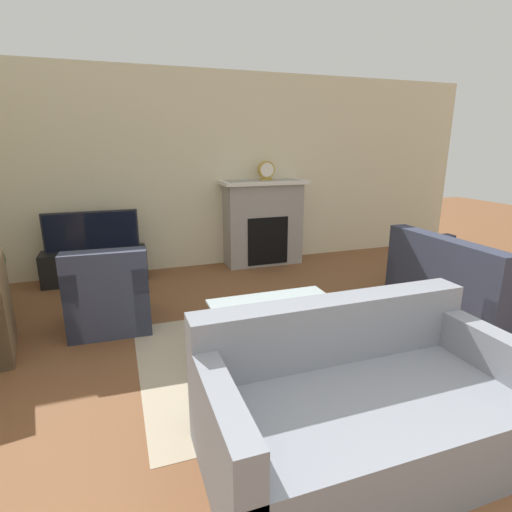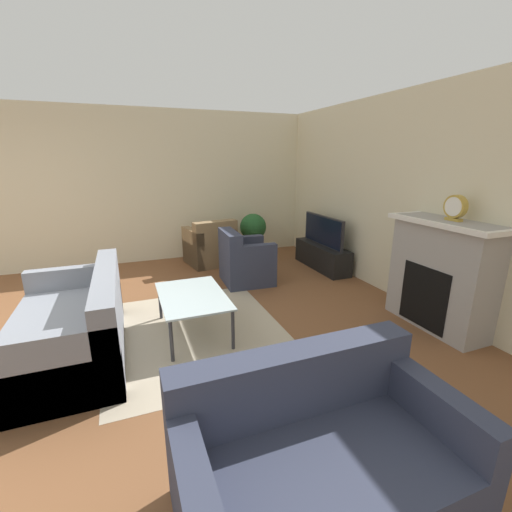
{
  "view_description": "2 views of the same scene",
  "coord_description": "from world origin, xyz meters",
  "px_view_note": "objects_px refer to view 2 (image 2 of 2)",
  "views": [
    {
      "loc": [
        -1.06,
        -0.58,
        1.73
      ],
      "look_at": [
        0.11,
        2.75,
        0.74
      ],
      "focal_mm": 28.0,
      "sensor_mm": 36.0,
      "label": 1
    },
    {
      "loc": [
        3.55,
        1.63,
        1.86
      ],
      "look_at": [
        0.13,
        2.95,
        0.81
      ],
      "focal_mm": 24.0,
      "sensor_mm": 36.0,
      "label": 2
    }
  ],
  "objects_px": {
    "coffee_table": "(192,298)",
    "tv": "(323,231)",
    "mantel_clock": "(455,207)",
    "couch_loveseat": "(319,464)",
    "armchair_by_window": "(211,247)",
    "armchair_accent": "(244,263)",
    "potted_plant": "(253,231)",
    "couch_sectional": "(74,328)"
  },
  "relations": [
    {
      "from": "couch_loveseat",
      "to": "coffee_table",
      "type": "relative_size",
      "value": 1.42
    },
    {
      "from": "armchair_by_window",
      "to": "armchair_accent",
      "type": "height_order",
      "value": "same"
    },
    {
      "from": "coffee_table",
      "to": "tv",
      "type": "bearing_deg",
      "value": 120.37
    },
    {
      "from": "couch_sectional",
      "to": "tv",
      "type": "bearing_deg",
      "value": 112.42
    },
    {
      "from": "armchair_accent",
      "to": "couch_loveseat",
      "type": "bearing_deg",
      "value": 169.69
    },
    {
      "from": "armchair_by_window",
      "to": "armchair_accent",
      "type": "relative_size",
      "value": 1.08
    },
    {
      "from": "armchair_accent",
      "to": "coffee_table",
      "type": "relative_size",
      "value": 0.78
    },
    {
      "from": "couch_sectional",
      "to": "armchair_accent",
      "type": "xyz_separation_m",
      "value": [
        -1.35,
        2.22,
        0.02
      ]
    },
    {
      "from": "couch_sectional",
      "to": "mantel_clock",
      "type": "distance_m",
      "value": 4.01
    },
    {
      "from": "potted_plant",
      "to": "armchair_by_window",
      "type": "bearing_deg",
      "value": -84.58
    },
    {
      "from": "couch_sectional",
      "to": "potted_plant",
      "type": "bearing_deg",
      "value": 132.28
    },
    {
      "from": "armchair_accent",
      "to": "potted_plant",
      "type": "height_order",
      "value": "potted_plant"
    },
    {
      "from": "tv",
      "to": "couch_loveseat",
      "type": "distance_m",
      "value": 4.39
    },
    {
      "from": "couch_sectional",
      "to": "armchair_by_window",
      "type": "xyz_separation_m",
      "value": [
        -2.48,
        1.96,
        0.02
      ]
    },
    {
      "from": "couch_loveseat",
      "to": "armchair_by_window",
      "type": "height_order",
      "value": "same"
    },
    {
      "from": "couch_sectional",
      "to": "potted_plant",
      "type": "xyz_separation_m",
      "value": [
        -2.56,
        2.82,
        0.25
      ]
    },
    {
      "from": "tv",
      "to": "couch_sectional",
      "type": "xyz_separation_m",
      "value": [
        1.53,
        -3.71,
        -0.38
      ]
    },
    {
      "from": "couch_sectional",
      "to": "armchair_by_window",
      "type": "height_order",
      "value": "same"
    },
    {
      "from": "couch_sectional",
      "to": "couch_loveseat",
      "type": "relative_size",
      "value": 1.21
    },
    {
      "from": "couch_loveseat",
      "to": "potted_plant",
      "type": "xyz_separation_m",
      "value": [
        -4.74,
        1.42,
        0.24
      ]
    },
    {
      "from": "armchair_accent",
      "to": "mantel_clock",
      "type": "height_order",
      "value": "mantel_clock"
    },
    {
      "from": "couch_sectional",
      "to": "couch_loveseat",
      "type": "xyz_separation_m",
      "value": [
        2.17,
        1.4,
        0.01
      ]
    },
    {
      "from": "tv",
      "to": "couch_loveseat",
      "type": "relative_size",
      "value": 0.76
    },
    {
      "from": "couch_sectional",
      "to": "armchair_accent",
      "type": "height_order",
      "value": "same"
    },
    {
      "from": "couch_loveseat",
      "to": "coffee_table",
      "type": "xyz_separation_m",
      "value": [
        -2.21,
        -0.24,
        0.11
      ]
    },
    {
      "from": "armchair_by_window",
      "to": "mantel_clock",
      "type": "xyz_separation_m",
      "value": [
        3.33,
        1.81,
        1.07
      ]
    },
    {
      "from": "armchair_by_window",
      "to": "armchair_accent",
      "type": "distance_m",
      "value": 1.16
    },
    {
      "from": "armchair_accent",
      "to": "couch_sectional",
      "type": "bearing_deg",
      "value": 124.05
    },
    {
      "from": "tv",
      "to": "potted_plant",
      "type": "height_order",
      "value": "tv"
    },
    {
      "from": "coffee_table",
      "to": "mantel_clock",
      "type": "bearing_deg",
      "value": 71.26
    },
    {
      "from": "armchair_accent",
      "to": "potted_plant",
      "type": "bearing_deg",
      "value": -23.61
    },
    {
      "from": "armchair_by_window",
      "to": "mantel_clock",
      "type": "relative_size",
      "value": 3.29
    },
    {
      "from": "couch_sectional",
      "to": "potted_plant",
      "type": "height_order",
      "value": "potted_plant"
    },
    {
      "from": "couch_sectional",
      "to": "armchair_accent",
      "type": "distance_m",
      "value": 2.59
    },
    {
      "from": "couch_loveseat",
      "to": "mantel_clock",
      "type": "height_order",
      "value": "mantel_clock"
    },
    {
      "from": "armchair_by_window",
      "to": "coffee_table",
      "type": "distance_m",
      "value": 2.58
    },
    {
      "from": "potted_plant",
      "to": "mantel_clock",
      "type": "height_order",
      "value": "mantel_clock"
    },
    {
      "from": "tv",
      "to": "armchair_accent",
      "type": "distance_m",
      "value": 1.55
    },
    {
      "from": "armchair_accent",
      "to": "potted_plant",
      "type": "xyz_separation_m",
      "value": [
        -1.22,
        0.6,
        0.23
      ]
    },
    {
      "from": "tv",
      "to": "mantel_clock",
      "type": "xyz_separation_m",
      "value": [
        2.38,
        0.05,
        0.7
      ]
    },
    {
      "from": "armchair_accent",
      "to": "mantel_clock",
      "type": "relative_size",
      "value": 3.05
    },
    {
      "from": "couch_sectional",
      "to": "couch_loveseat",
      "type": "distance_m",
      "value": 2.58
    }
  ]
}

